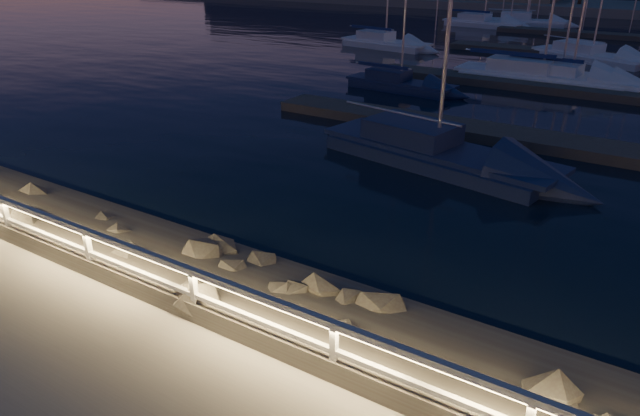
# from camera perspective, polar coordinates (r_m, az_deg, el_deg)

# --- Properties ---
(ground) EXTENTS (400.00, 400.00, 0.00)m
(ground) POSITION_cam_1_polar(r_m,az_deg,el_deg) (10.03, -3.69, -14.40)
(ground) COLOR gray
(ground) RESTS_ON ground
(harbor_water) EXTENTS (400.00, 440.00, 0.60)m
(harbor_water) POSITION_cam_1_polar(r_m,az_deg,el_deg) (38.45, 25.36, 11.21)
(harbor_water) COLOR black
(harbor_water) RESTS_ON ground
(guard_rail) EXTENTS (44.11, 0.12, 1.06)m
(guard_rail) POSITION_cam_1_polar(r_m,az_deg,el_deg) (9.59, -4.15, -10.65)
(guard_rail) COLOR silver
(guard_rail) RESTS_ON ground
(riprap) EXTENTS (24.37, 2.72, 1.33)m
(riprap) POSITION_cam_1_polar(r_m,az_deg,el_deg) (11.65, -4.61, -9.43)
(riprap) COLOR #5E5B50
(riprap) RESTS_ON ground
(floating_docks) EXTENTS (22.00, 36.00, 0.40)m
(floating_docks) POSITION_cam_1_polar(r_m,az_deg,el_deg) (39.60, 25.81, 12.30)
(floating_docks) COLOR #625951
(floating_docks) RESTS_ON ground
(sailboat_b) EXTENTS (8.98, 4.11, 14.79)m
(sailboat_b) POSITION_cam_1_polar(r_m,az_deg,el_deg) (20.59, 11.10, 5.78)
(sailboat_b) COLOR navy
(sailboat_b) RESTS_ON ground
(sailboat_e) EXTENTS (6.15, 2.26, 10.32)m
(sailboat_e) POSITION_cam_1_polar(r_m,az_deg,el_deg) (31.69, 7.82, 12.33)
(sailboat_e) COLOR navy
(sailboat_e) RESTS_ON ground
(sailboat_f) EXTENTS (7.57, 2.64, 12.70)m
(sailboat_f) POSITION_cam_1_polar(r_m,az_deg,el_deg) (35.99, 22.62, 12.21)
(sailboat_f) COLOR white
(sailboat_f) RESTS_ON ground
(sailboat_g) EXTENTS (9.53, 3.06, 16.05)m
(sailboat_g) POSITION_cam_1_polar(r_m,az_deg,el_deg) (35.22, 20.90, 12.33)
(sailboat_g) COLOR white
(sailboat_g) RESTS_ON ground
(sailboat_i) EXTENTS (7.52, 3.20, 12.49)m
(sailboat_i) POSITION_cam_1_polar(r_m,az_deg,el_deg) (46.08, 6.37, 16.18)
(sailboat_i) COLOR white
(sailboat_i) RESTS_ON ground
(sailboat_j) EXTENTS (8.06, 3.11, 13.42)m
(sailboat_j) POSITION_cam_1_polar(r_m,az_deg,el_deg) (35.05, 23.46, 11.82)
(sailboat_j) COLOR white
(sailboat_j) RESTS_ON ground
(sailboat_k) EXTENTS (8.26, 5.20, 13.65)m
(sailboat_k) POSITION_cam_1_polar(r_m,az_deg,el_deg) (44.09, 25.27, 13.71)
(sailboat_k) COLOR white
(sailboat_k) RESTS_ON ground
(sailboat_m) EXTENTS (8.09, 3.62, 13.39)m
(sailboat_m) POSITION_cam_1_polar(r_m,az_deg,el_deg) (63.30, 19.72, 17.20)
(sailboat_m) COLOR white
(sailboat_m) RESTS_ON ground
(sailboat_n) EXTENTS (8.21, 3.31, 13.62)m
(sailboat_n) POSITION_cam_1_polar(r_m,az_deg,el_deg) (61.26, 15.88, 17.45)
(sailboat_n) COLOR white
(sailboat_n) RESTS_ON ground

